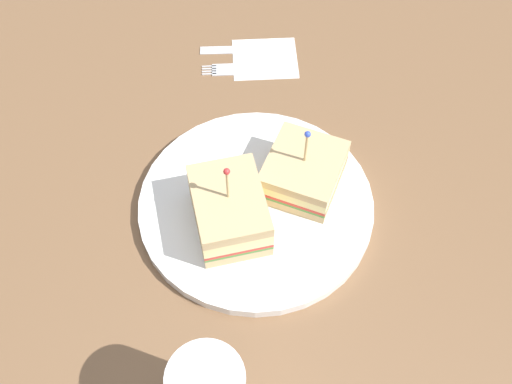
# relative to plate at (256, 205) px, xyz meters

# --- Properties ---
(ground_plane) EXTENTS (1.16, 1.16, 0.02)m
(ground_plane) POSITION_rel_plate_xyz_m (0.00, 0.00, -0.02)
(ground_plane) COLOR brown
(plate) EXTENTS (0.27, 0.27, 0.01)m
(plate) POSITION_rel_plate_xyz_m (0.00, 0.00, 0.00)
(plate) COLOR white
(plate) RESTS_ON ground_plane
(sandwich_half_front) EXTENTS (0.13, 0.12, 0.10)m
(sandwich_half_front) POSITION_rel_plate_xyz_m (0.00, -0.04, 0.03)
(sandwich_half_front) COLOR tan
(sandwich_half_front) RESTS_ON plate
(sandwich_half_back) EXTENTS (0.11, 0.12, 0.09)m
(sandwich_half_back) POSITION_rel_plate_xyz_m (0.02, 0.06, 0.03)
(sandwich_half_back) COLOR tan
(sandwich_half_back) RESTS_ON plate
(napkin) EXTENTS (0.12, 0.12, 0.00)m
(napkin) POSITION_rel_plate_xyz_m (-0.17, 0.18, -0.01)
(napkin) COLOR white
(napkin) RESTS_ON ground_plane
(fork) EXTENTS (0.10, 0.10, 0.00)m
(fork) POSITION_rel_plate_xyz_m (-0.18, 0.14, -0.01)
(fork) COLOR silver
(fork) RESTS_ON ground_plane
(knife) EXTENTS (0.09, 0.10, 0.00)m
(knife) POSITION_rel_plate_xyz_m (-0.21, 0.17, -0.01)
(knife) COLOR silver
(knife) RESTS_ON ground_plane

